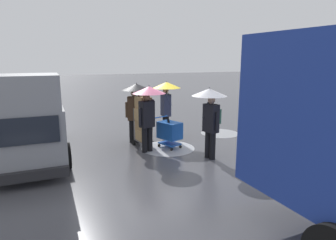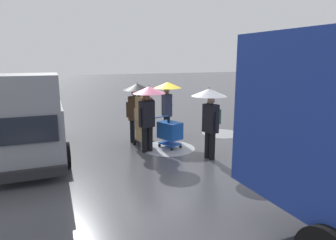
# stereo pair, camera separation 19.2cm
# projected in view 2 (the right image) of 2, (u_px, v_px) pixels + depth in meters

# --- Properties ---
(ground_plane) EXTENTS (90.00, 90.00, 0.00)m
(ground_plane) POSITION_uv_depth(u_px,v_px,m) (156.00, 141.00, 10.86)
(ground_plane) COLOR #4C4C51
(slush_patch_under_van) EXTENTS (1.80, 1.80, 0.01)m
(slush_patch_under_van) POSITION_uv_depth(u_px,v_px,m) (168.00, 148.00, 10.02)
(slush_patch_under_van) COLOR #ADAFB5
(slush_patch_under_van) RESTS_ON ground
(slush_patch_mid_street) EXTENTS (1.52, 1.52, 0.01)m
(slush_patch_mid_street) POSITION_uv_depth(u_px,v_px,m) (221.00, 133.00, 11.95)
(slush_patch_mid_street) COLOR #999BA0
(slush_patch_mid_street) RESTS_ON ground
(cargo_van_parked_right) EXTENTS (2.26, 5.37, 2.60)m
(cargo_van_parked_right) POSITION_uv_depth(u_px,v_px,m) (27.00, 120.00, 8.88)
(cargo_van_parked_right) COLOR gray
(cargo_van_parked_right) RESTS_ON ground
(shopping_cart_vendor) EXTENTS (0.82, 0.96, 1.04)m
(shopping_cart_vendor) POSITION_uv_depth(u_px,v_px,m) (170.00, 131.00, 9.99)
(shopping_cart_vendor) COLOR #1951B2
(shopping_cart_vendor) RESTS_ON ground
(hand_dolly_boxes) EXTENTS (0.61, 0.77, 1.72)m
(hand_dolly_boxes) POSITION_uv_depth(u_px,v_px,m) (144.00, 119.00, 10.05)
(hand_dolly_boxes) COLOR #515156
(hand_dolly_boxes) RESTS_ON ground
(pedestrian_pink_side) EXTENTS (1.04, 1.04, 2.15)m
(pedestrian_pink_side) POSITION_uv_depth(u_px,v_px,m) (148.00, 103.00, 9.38)
(pedestrian_pink_side) COLOR black
(pedestrian_pink_side) RESTS_ON ground
(pedestrian_black_side) EXTENTS (1.04, 1.04, 2.15)m
(pedestrian_black_side) POSITION_uv_depth(u_px,v_px,m) (167.00, 96.00, 11.11)
(pedestrian_black_side) COLOR black
(pedestrian_black_side) RESTS_ON ground
(pedestrian_white_side) EXTENTS (1.04, 1.04, 2.15)m
(pedestrian_white_side) POSITION_uv_depth(u_px,v_px,m) (210.00, 107.00, 8.73)
(pedestrian_white_side) COLOR black
(pedestrian_white_side) RESTS_ON ground
(pedestrian_far_side) EXTENTS (1.04, 1.04, 2.15)m
(pedestrian_far_side) POSITION_uv_depth(u_px,v_px,m) (136.00, 99.00, 10.43)
(pedestrian_far_side) COLOR black
(pedestrian_far_side) RESTS_ON ground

